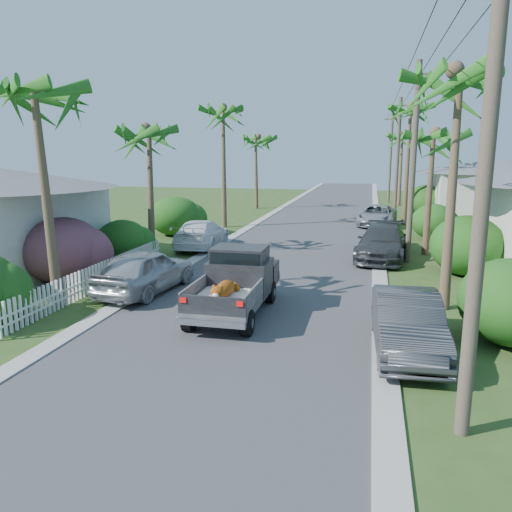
% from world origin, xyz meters
% --- Properties ---
extents(ground, '(120.00, 120.00, 0.00)m').
position_xyz_m(ground, '(0.00, 0.00, 0.00)').
color(ground, '#2D491B').
rests_on(ground, ground).
extents(road, '(8.00, 100.00, 0.02)m').
position_xyz_m(road, '(0.00, 25.00, 0.01)').
color(road, '#38383A').
rests_on(road, ground).
extents(curb_left, '(0.60, 100.00, 0.06)m').
position_xyz_m(curb_left, '(-4.30, 25.00, 0.03)').
color(curb_left, '#A5A39E').
rests_on(curb_left, ground).
extents(curb_right, '(0.60, 100.00, 0.06)m').
position_xyz_m(curb_right, '(4.30, 25.00, 0.03)').
color(curb_right, '#A5A39E').
rests_on(curb_right, ground).
extents(pickup_truck, '(1.98, 5.12, 2.06)m').
position_xyz_m(pickup_truck, '(-0.26, 4.14, 1.01)').
color(pickup_truck, black).
rests_on(pickup_truck, ground).
extents(parked_car_rn, '(1.81, 4.65, 1.51)m').
position_xyz_m(parked_car_rn, '(4.85, 1.76, 0.76)').
color(parked_car_rn, '#323537').
rests_on(parked_car_rn, ground).
extents(parked_car_rm, '(2.74, 5.66, 1.59)m').
position_xyz_m(parked_car_rm, '(4.42, 13.40, 0.79)').
color(parked_car_rm, '#303336').
rests_on(parked_car_rm, ground).
extents(parked_car_rf, '(1.85, 4.50, 1.53)m').
position_xyz_m(parked_car_rf, '(4.75, 15.41, 0.76)').
color(parked_car_rf, black).
rests_on(parked_car_rf, ground).
extents(parked_car_rd, '(2.97, 5.41, 1.43)m').
position_xyz_m(parked_car_rd, '(4.31, 24.98, 0.72)').
color(parked_car_rd, '#A8ABB0').
rests_on(parked_car_rd, ground).
extents(parked_car_ln, '(2.46, 4.94, 1.62)m').
position_xyz_m(parked_car_ln, '(-4.09, 5.43, 0.81)').
color(parked_car_ln, '#AFB2B6').
rests_on(parked_car_ln, ground).
extents(parked_car_lf, '(2.44, 5.31, 1.50)m').
position_xyz_m(parked_car_lf, '(-5.00, 14.26, 0.75)').
color(parked_car_lf, white).
rests_on(parked_car_lf, ground).
extents(palm_l_a, '(4.40, 4.40, 8.20)m').
position_xyz_m(palm_l_a, '(-6.20, 3.00, 6.93)').
color(palm_l_a, brown).
rests_on(palm_l_a, ground).
extents(palm_l_b, '(4.40, 4.40, 7.40)m').
position_xyz_m(palm_l_b, '(-6.80, 12.00, 6.15)').
color(palm_l_b, brown).
rests_on(palm_l_b, ground).
extents(palm_l_c, '(4.40, 4.40, 9.20)m').
position_xyz_m(palm_l_c, '(-6.00, 22.00, 7.91)').
color(palm_l_c, brown).
rests_on(palm_l_c, ground).
extents(palm_l_d, '(4.40, 4.40, 7.70)m').
position_xyz_m(palm_l_d, '(-6.50, 34.00, 6.44)').
color(palm_l_d, brown).
rests_on(palm_l_d, ground).
extents(palm_r_a, '(4.40, 4.40, 8.70)m').
position_xyz_m(palm_r_a, '(6.30, 6.00, 7.42)').
color(palm_r_a, brown).
rests_on(palm_r_a, ground).
extents(palm_r_b, '(4.40, 4.40, 7.20)m').
position_xyz_m(palm_r_b, '(6.60, 15.00, 5.95)').
color(palm_r_b, brown).
rests_on(palm_r_b, ground).
extents(palm_r_c, '(4.40, 4.40, 9.40)m').
position_xyz_m(palm_r_c, '(6.20, 26.00, 8.11)').
color(palm_r_c, brown).
rests_on(palm_r_c, ground).
extents(palm_r_d, '(4.40, 4.40, 8.00)m').
position_xyz_m(palm_r_d, '(6.50, 40.00, 6.74)').
color(palm_r_d, brown).
rests_on(palm_r_d, ground).
extents(shrub_l_b, '(3.00, 3.30, 2.60)m').
position_xyz_m(shrub_l_b, '(-7.80, 6.00, 1.30)').
color(shrub_l_b, '#AF196A').
rests_on(shrub_l_b, ground).
extents(shrub_l_c, '(2.40, 2.64, 2.00)m').
position_xyz_m(shrub_l_c, '(-7.40, 10.00, 1.00)').
color(shrub_l_c, '#1B4B15').
rests_on(shrub_l_c, ground).
extents(shrub_l_d, '(3.20, 3.52, 2.40)m').
position_xyz_m(shrub_l_d, '(-8.00, 18.00, 1.20)').
color(shrub_l_d, '#1B4B15').
rests_on(shrub_l_d, ground).
extents(shrub_r_b, '(3.00, 3.30, 2.50)m').
position_xyz_m(shrub_r_b, '(7.80, 11.00, 1.25)').
color(shrub_r_b, '#1B4B15').
rests_on(shrub_r_b, ground).
extents(shrub_r_c, '(2.60, 2.86, 2.10)m').
position_xyz_m(shrub_r_c, '(7.50, 20.00, 1.05)').
color(shrub_r_c, '#1B4B15').
rests_on(shrub_r_c, ground).
extents(shrub_r_d, '(3.20, 3.52, 2.60)m').
position_xyz_m(shrub_r_d, '(8.00, 30.00, 1.30)').
color(shrub_r_d, '#1B4B15').
rests_on(shrub_r_d, ground).
extents(picket_fence, '(0.10, 11.00, 1.00)m').
position_xyz_m(picket_fence, '(-6.00, 5.50, 0.50)').
color(picket_fence, white).
rests_on(picket_fence, ground).
extents(house_right_far, '(9.00, 8.00, 4.60)m').
position_xyz_m(house_right_far, '(13.00, 30.00, 2.12)').
color(house_right_far, silver).
rests_on(house_right_far, ground).
extents(utility_pole_a, '(1.60, 0.26, 9.00)m').
position_xyz_m(utility_pole_a, '(5.60, -2.00, 4.60)').
color(utility_pole_a, brown).
rests_on(utility_pole_a, ground).
extents(utility_pole_b, '(1.60, 0.26, 9.00)m').
position_xyz_m(utility_pole_b, '(5.60, 13.00, 4.60)').
color(utility_pole_b, brown).
rests_on(utility_pole_b, ground).
extents(utility_pole_c, '(1.60, 0.26, 9.00)m').
position_xyz_m(utility_pole_c, '(5.60, 28.00, 4.60)').
color(utility_pole_c, brown).
rests_on(utility_pole_c, ground).
extents(utility_pole_d, '(1.60, 0.26, 9.00)m').
position_xyz_m(utility_pole_d, '(5.60, 43.00, 4.60)').
color(utility_pole_d, brown).
rests_on(utility_pole_d, ground).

